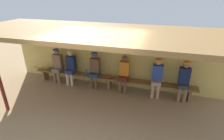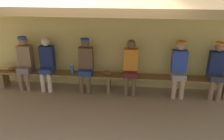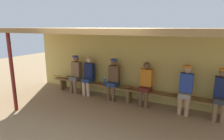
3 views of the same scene
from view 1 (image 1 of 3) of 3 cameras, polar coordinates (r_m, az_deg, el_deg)
The scene contains 14 objects.
ground_plane at distance 5.39m, azimuth -5.68°, elevation -13.97°, with size 24.00×24.00×0.00m, color #9E7F59.
back_wall at distance 6.53m, azimuth 0.35°, elevation 4.29°, with size 8.00×0.20×2.20m, color #D8BC60.
dugout_roof at distance 5.01m, azimuth -3.77°, elevation 11.92°, with size 8.00×2.80×0.12m, color olive.
bench at distance 6.42m, azimuth -0.77°, elevation -3.03°, with size 6.00×0.36×0.46m.
player_with_sunglasses at distance 6.15m, azimuth 3.92°, elevation -0.80°, with size 0.34×0.42×1.34m.
player_in_white at distance 7.13m, azimuth -17.33°, elevation 1.86°, with size 0.34×0.42×1.34m.
player_leftmost at distance 6.04m, azimuth 14.46°, elevation -1.89°, with size 0.34×0.42×1.34m.
player_near_post at distance 6.44m, azimuth -5.62°, elevation 0.49°, with size 0.34×0.42×1.34m.
player_in_blue at distance 6.09m, azimuth 22.39°, elevation -2.78°, with size 0.34×0.42×1.34m.
player_rightmost at distance 6.85m, azimuth -13.31°, elevation 1.27°, with size 0.34×0.42×1.34m.
water_bottle_clear at distance 6.67m, azimuth -8.32°, elevation -0.52°, with size 0.07×0.07×0.22m.
baseball_glove_worn at distance 7.43m, azimuth -19.44°, elevation 0.46°, with size 0.24×0.17×0.09m, color brown.
baseball_glove_dark_brown at distance 6.37m, azimuth -1.04°, elevation -2.05°, with size 0.24×0.17×0.09m, color brown.
baseball_bat at distance 7.62m, azimuth -21.57°, elevation 0.60°, with size 0.07×0.07×0.78m, color #B28C33.
Camera 1 is at (1.67, -3.91, 3.32)m, focal length 28.09 mm.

